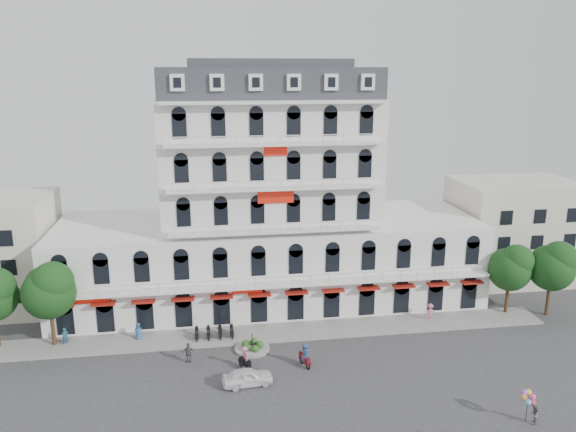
{
  "coord_description": "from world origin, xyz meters",
  "views": [
    {
      "loc": [
        -6.7,
        -40.37,
        24.75
      ],
      "look_at": [
        0.91,
        10.0,
        11.46
      ],
      "focal_mm": 35.0,
      "sensor_mm": 36.0,
      "label": 1
    }
  ],
  "objects_px": {
    "rider_center": "(245,357)",
    "balloon_vendor": "(531,407)",
    "parked_car": "(248,377)",
    "rider_east": "(305,355)"
  },
  "relations": [
    {
      "from": "balloon_vendor",
      "to": "rider_east",
      "type": "bearing_deg",
      "value": 144.84
    },
    {
      "from": "rider_center",
      "to": "parked_car",
      "type": "bearing_deg",
      "value": -29.73
    },
    {
      "from": "parked_car",
      "to": "rider_east",
      "type": "relative_size",
      "value": 1.91
    },
    {
      "from": "rider_east",
      "to": "balloon_vendor",
      "type": "xyz_separation_m",
      "value": [
        14.66,
        -10.33,
        0.26
      ]
    },
    {
      "from": "rider_center",
      "to": "balloon_vendor",
      "type": "height_order",
      "value": "balloon_vendor"
    },
    {
      "from": "parked_car",
      "to": "balloon_vendor",
      "type": "distance_m",
      "value": 21.39
    },
    {
      "from": "rider_east",
      "to": "rider_center",
      "type": "xyz_separation_m",
      "value": [
        -5.15,
        0.35,
        0.02
      ]
    },
    {
      "from": "parked_car",
      "to": "rider_center",
      "type": "height_order",
      "value": "rider_center"
    },
    {
      "from": "rider_east",
      "to": "rider_center",
      "type": "distance_m",
      "value": 5.16
    },
    {
      "from": "parked_car",
      "to": "balloon_vendor",
      "type": "bearing_deg",
      "value": -118.53
    }
  ]
}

